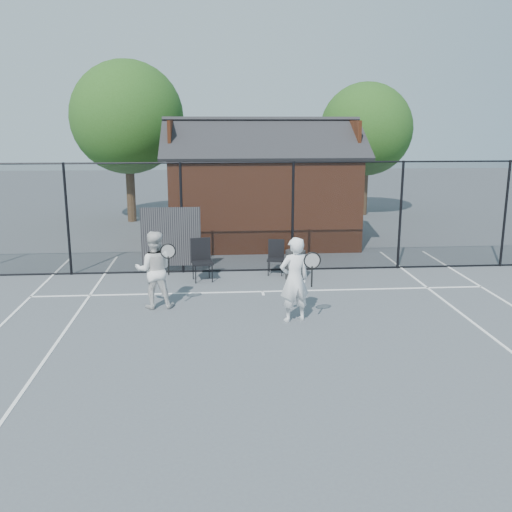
{
  "coord_description": "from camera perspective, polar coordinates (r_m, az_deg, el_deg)",
  "views": [
    {
      "loc": [
        -1.18,
        -10.2,
        4.0
      ],
      "look_at": [
        -0.22,
        2.12,
        1.1
      ],
      "focal_mm": 40.0,
      "sensor_mm": 36.0,
      "label": 1
    }
  ],
  "objects": [
    {
      "name": "fence",
      "position": [
        15.43,
        -1.13,
        3.68
      ],
      "size": [
        22.04,
        3.0,
        3.0
      ],
      "color": "black",
      "rests_on": "ground"
    },
    {
      "name": "waste_bin",
      "position": [
        14.9,
        3.95,
        -0.88
      ],
      "size": [
        0.61,
        0.61,
        0.76
      ],
      "primitive_type": "cylinder",
      "rotation": [
        0.0,
        0.0,
        -0.19
      ],
      "color": "#262626",
      "rests_on": "ground"
    },
    {
      "name": "clubhouse",
      "position": [
        19.42,
        0.56,
        6.13
      ],
      "size": [
        6.5,
        4.36,
        4.19
      ],
      "color": "brown",
      "rests_on": "ground"
    },
    {
      "name": "player_back",
      "position": [
        12.68,
        -10.15,
        -1.36
      ],
      "size": [
        0.94,
        0.71,
        1.71
      ],
      "color": "white",
      "rests_on": "ground"
    },
    {
      "name": "tree_left",
      "position": [
        23.93,
        -12.76,
        13.34
      ],
      "size": [
        4.48,
        4.48,
        6.44
      ],
      "color": "#362515",
      "rests_on": "ground"
    },
    {
      "name": "tree_right",
      "position": [
        25.59,
        10.95,
        12.32
      ],
      "size": [
        3.97,
        3.97,
        5.7
      ],
      "color": "#362515",
      "rests_on": "ground"
    },
    {
      "name": "chair_left",
      "position": [
        14.72,
        -5.39,
        -0.48
      ],
      "size": [
        0.6,
        0.62,
        1.07
      ],
      "primitive_type": "cube",
      "rotation": [
        0.0,
        0.0,
        0.18
      ],
      "color": "black",
      "rests_on": "ground"
    },
    {
      "name": "court_lines",
      "position": [
        9.81,
        2.92,
        -10.85
      ],
      "size": [
        11.02,
        18.0,
        0.01
      ],
      "color": "white",
      "rests_on": "ground"
    },
    {
      "name": "chair_right",
      "position": [
        15.31,
        1.98,
        -0.19
      ],
      "size": [
        0.52,
        0.53,
        0.91
      ],
      "primitive_type": "cube",
      "rotation": [
        0.0,
        0.0,
        -0.2
      ],
      "color": "black",
      "rests_on": "ground"
    },
    {
      "name": "ground",
      "position": [
        11.02,
        2.04,
        -8.09
      ],
      "size": [
        80.0,
        80.0,
        0.0
      ],
      "primitive_type": "plane",
      "color": "#4F535A",
      "rests_on": "ground"
    },
    {
      "name": "player_front",
      "position": [
        11.63,
        3.88,
        -2.36
      ],
      "size": [
        0.84,
        0.66,
        1.76
      ],
      "color": "white",
      "rests_on": "ground"
    }
  ]
}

